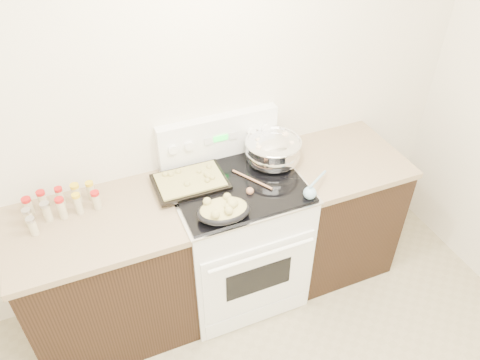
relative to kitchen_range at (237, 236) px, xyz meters
name	(u,v)px	position (x,y,z in m)	size (l,w,h in m)	color
room_shell	(323,317)	(-0.35, -1.42, 1.21)	(4.10, 3.60, 2.75)	silver
counter_left	(108,278)	(-0.83, 0.01, -0.03)	(0.93, 0.67, 0.92)	black
counter_right	(333,210)	(0.73, 0.01, -0.03)	(0.73, 0.67, 0.92)	black
kitchen_range	(237,236)	(0.00, 0.00, 0.00)	(0.78, 0.73, 1.22)	white
mixing_bowl	(273,151)	(0.28, 0.10, 0.53)	(0.43, 0.43, 0.20)	silver
roasting_pan	(224,210)	(-0.17, -0.24, 0.50)	(0.31, 0.23, 0.12)	black
baking_sheet	(190,181)	(-0.25, 0.09, 0.47)	(0.42, 0.30, 0.06)	black
wooden_spoon	(251,186)	(0.06, -0.08, 0.46)	(0.16, 0.25, 0.04)	#A66F4C
blue_ladle	(311,191)	(0.34, -0.27, 0.49)	(0.23, 0.19, 0.09)	#7FA7BD
spice_jars	(59,205)	(-0.98, 0.15, 0.49)	(0.40, 0.23, 0.13)	#BFB28C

